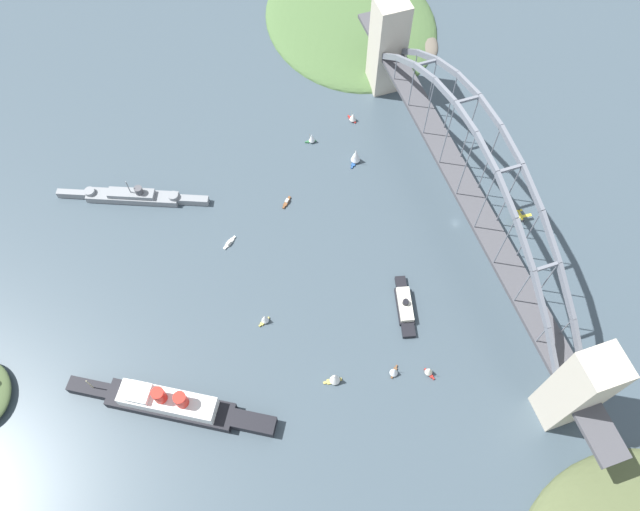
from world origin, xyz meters
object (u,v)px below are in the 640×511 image
(small_boat_8, at_px, (229,243))
(small_boat_6, at_px, (429,371))
(small_boat_0, at_px, (265,318))
(small_boat_2, at_px, (394,371))
(seaplane_taxiing_near_bridge, at_px, (521,217))
(small_boat_4, at_px, (335,378))
(harbor_ferry_steamer, at_px, (405,306))
(small_boat_5, at_px, (353,117))
(small_boat_3, at_px, (356,155))
(naval_cruiser, at_px, (134,196))
(small_boat_7, at_px, (312,138))
(small_boat_1, at_px, (287,202))
(ocean_liner, at_px, (170,404))
(harbor_arch_bridge, at_px, (468,188))

(small_boat_8, bearing_deg, small_boat_6, -144.33)
(small_boat_0, height_order, small_boat_6, small_boat_6)
(small_boat_2, xyz_separation_m, small_boat_8, (96.96, 57.34, -2.57))
(seaplane_taxiing_near_bridge, distance_m, small_boat_4, 139.92)
(harbor_ferry_steamer, xyz_separation_m, small_boat_5, (127.01, -18.29, 1.06))
(small_boat_3, relative_size, small_boat_8, 1.35)
(harbor_ferry_steamer, distance_m, small_boat_8, 100.67)
(naval_cruiser, xyz_separation_m, small_boat_7, (7.53, -108.46, 0.57))
(small_boat_1, bearing_deg, small_boat_4, 175.38)
(seaplane_taxiing_near_bridge, bearing_deg, small_boat_7, 46.00)
(seaplane_taxiing_near_bridge, height_order, small_boat_1, seaplane_taxiing_near_bridge)
(harbor_ferry_steamer, xyz_separation_m, small_boat_7, (119.21, 10.81, 1.40))
(ocean_liner, relative_size, small_boat_0, 12.08)
(seaplane_taxiing_near_bridge, height_order, small_boat_8, seaplane_taxiing_near_bridge)
(ocean_liner, distance_m, naval_cruiser, 124.57)
(harbor_ferry_steamer, bearing_deg, small_boat_3, -5.27)
(harbor_arch_bridge, distance_m, small_boat_5, 97.14)
(seaplane_taxiing_near_bridge, distance_m, small_boat_0, 152.56)
(small_boat_1, bearing_deg, harbor_ferry_steamer, -154.94)
(ocean_liner, xyz_separation_m, harbor_ferry_steamer, (12.76, -123.78, -4.24))
(small_boat_4, relative_size, small_boat_7, 1.38)
(small_boat_0, bearing_deg, ocean_liner, 117.95)
(harbor_ferry_steamer, height_order, small_boat_0, small_boat_0)
(ocean_liner, distance_m, small_boat_0, 60.92)
(small_boat_0, xyz_separation_m, small_boat_2, (-46.48, -51.57, -0.24))
(harbor_arch_bridge, relative_size, small_boat_5, 39.49)
(seaplane_taxiing_near_bridge, bearing_deg, small_boat_6, 127.98)
(small_boat_1, xyz_separation_m, small_boat_3, (15.34, -47.17, 4.53))
(small_boat_6, xyz_separation_m, small_boat_8, (102.31, 73.44, -2.92))
(naval_cruiser, bearing_deg, small_boat_4, -152.09)
(small_boat_4, xyz_separation_m, small_boat_8, (91.29, 28.94, -4.09))
(small_boat_0, bearing_deg, small_boat_5, -38.44)
(small_boat_7, bearing_deg, small_boat_5, -74.98)
(small_boat_0, xyz_separation_m, small_boat_1, (65.98, -31.81, -2.75))
(seaplane_taxiing_near_bridge, height_order, small_boat_0, small_boat_0)
(harbor_arch_bridge, xyz_separation_m, seaplane_taxiing_near_bridge, (-9.29, -34.78, -30.28))
(ocean_liner, height_order, small_boat_8, ocean_liner)
(naval_cruiser, height_order, seaplane_taxiing_near_bridge, naval_cruiser)
(seaplane_taxiing_near_bridge, xyz_separation_m, small_boat_7, (89.52, 92.70, 1.35))
(small_boat_0, distance_m, small_boat_7, 119.20)
(seaplane_taxiing_near_bridge, height_order, small_boat_4, small_boat_4)
(ocean_liner, xyz_separation_m, small_boat_5, (139.78, -142.07, -3.19))
(small_boat_7, height_order, small_boat_8, small_boat_7)
(small_boat_3, xyz_separation_m, small_boat_5, (29.93, -9.34, -2.07))
(small_boat_2, distance_m, small_boat_7, 150.13)
(harbor_arch_bridge, relative_size, small_boat_6, 37.20)
(small_boat_7, bearing_deg, seaplane_taxiing_near_bridge, -134.00)
(naval_cruiser, distance_m, small_boat_1, 86.43)
(ocean_liner, height_order, small_boat_7, ocean_liner)
(small_boat_5, xyz_separation_m, small_boat_7, (-7.81, 29.10, 0.34))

